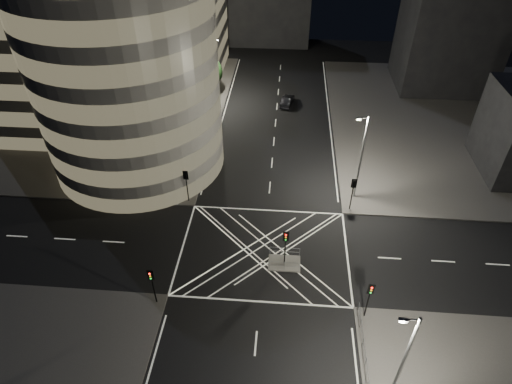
# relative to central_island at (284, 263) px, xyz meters

# --- Properties ---
(ground) EXTENTS (120.00, 120.00, 0.00)m
(ground) POSITION_rel_central_island_xyz_m (-2.00, 1.50, -0.07)
(ground) COLOR black
(ground) RESTS_ON ground
(sidewalk_far_left) EXTENTS (42.00, 42.00, 0.15)m
(sidewalk_far_left) POSITION_rel_central_island_xyz_m (-31.00, 28.50, 0.00)
(sidewalk_far_left) COLOR #4D4A48
(sidewalk_far_left) RESTS_ON ground
(sidewalk_far_right) EXTENTS (42.00, 42.00, 0.15)m
(sidewalk_far_right) POSITION_rel_central_island_xyz_m (27.00, 28.50, 0.00)
(sidewalk_far_right) COLOR #4D4A48
(sidewalk_far_right) RESTS_ON ground
(central_island) EXTENTS (3.00, 2.00, 0.15)m
(central_island) POSITION_rel_central_island_xyz_m (0.00, 0.00, 0.00)
(central_island) COLOR slate
(central_island) RESTS_ON ground
(office_tower_curved) EXTENTS (30.00, 29.00, 27.20)m
(office_tower_curved) POSITION_rel_central_island_xyz_m (-22.74, 20.24, 12.58)
(office_tower_curved) COLOR gray
(office_tower_curved) RESTS_ON sidewalk_far_left
(office_block_rear) EXTENTS (24.00, 16.00, 22.00)m
(office_block_rear) POSITION_rel_central_island_xyz_m (-24.00, 43.50, 11.07)
(office_block_rear) COLOR gray
(office_block_rear) RESTS_ON sidewalk_far_left
(building_right_far) EXTENTS (14.00, 12.00, 15.00)m
(building_right_far) POSITION_rel_central_island_xyz_m (24.00, 41.50, 7.58)
(building_right_far) COLOR black
(building_right_far) RESTS_ON sidewalk_far_right
(tree_a) EXTENTS (4.80, 4.80, 7.73)m
(tree_a) POSITION_rel_central_island_xyz_m (-12.50, 10.50, 5.03)
(tree_a) COLOR black
(tree_a) RESTS_ON sidewalk_far_left
(tree_b) EXTENTS (4.91, 4.91, 8.12)m
(tree_b) POSITION_rel_central_island_xyz_m (-12.50, 16.50, 5.37)
(tree_b) COLOR black
(tree_b) RESTS_ON sidewalk_far_left
(tree_c) EXTENTS (3.71, 3.71, 6.55)m
(tree_c) POSITION_rel_central_island_xyz_m (-12.50, 22.50, 4.48)
(tree_c) COLOR black
(tree_c) RESTS_ON sidewalk_far_left
(tree_d) EXTENTS (4.83, 4.83, 8.18)m
(tree_d) POSITION_rel_central_island_xyz_m (-12.50, 28.50, 5.47)
(tree_d) COLOR black
(tree_d) RESTS_ON sidewalk_far_left
(tree_e) EXTENTS (3.80, 3.80, 5.91)m
(tree_e) POSITION_rel_central_island_xyz_m (-12.50, 34.50, 3.80)
(tree_e) COLOR black
(tree_e) RESTS_ON sidewalk_far_left
(traffic_signal_fl) EXTENTS (0.55, 0.22, 4.00)m
(traffic_signal_fl) POSITION_rel_central_island_xyz_m (-10.80, 8.30, 2.84)
(traffic_signal_fl) COLOR black
(traffic_signal_fl) RESTS_ON sidewalk_far_left
(traffic_signal_nl) EXTENTS (0.55, 0.22, 4.00)m
(traffic_signal_nl) POSITION_rel_central_island_xyz_m (-10.80, -5.30, 2.84)
(traffic_signal_nl) COLOR black
(traffic_signal_nl) RESTS_ON sidewalk_near_left
(traffic_signal_fr) EXTENTS (0.55, 0.22, 4.00)m
(traffic_signal_fr) POSITION_rel_central_island_xyz_m (6.80, 8.30, 2.84)
(traffic_signal_fr) COLOR black
(traffic_signal_fr) RESTS_ON sidewalk_far_right
(traffic_signal_nr) EXTENTS (0.55, 0.22, 4.00)m
(traffic_signal_nr) POSITION_rel_central_island_xyz_m (6.80, -5.30, 2.84)
(traffic_signal_nr) COLOR black
(traffic_signal_nr) RESTS_ON sidewalk_near_right
(traffic_signal_island) EXTENTS (0.55, 0.22, 4.00)m
(traffic_signal_island) POSITION_rel_central_island_xyz_m (0.00, 0.00, 2.84)
(traffic_signal_island) COLOR black
(traffic_signal_island) RESTS_ON central_island
(street_lamp_left_near) EXTENTS (1.25, 0.25, 10.00)m
(street_lamp_left_near) POSITION_rel_central_island_xyz_m (-11.44, 13.50, 5.47)
(street_lamp_left_near) COLOR slate
(street_lamp_left_near) RESTS_ON sidewalk_far_left
(street_lamp_left_far) EXTENTS (1.25, 0.25, 10.00)m
(street_lamp_left_far) POSITION_rel_central_island_xyz_m (-11.44, 31.50, 5.47)
(street_lamp_left_far) COLOR slate
(street_lamp_left_far) RESTS_ON sidewalk_far_left
(street_lamp_right_far) EXTENTS (1.25, 0.25, 10.00)m
(street_lamp_right_far) POSITION_rel_central_island_xyz_m (7.44, 10.50, 5.47)
(street_lamp_right_far) COLOR slate
(street_lamp_right_far) RESTS_ON sidewalk_far_right
(street_lamp_right_near) EXTENTS (1.25, 0.25, 10.00)m
(street_lamp_right_near) POSITION_rel_central_island_xyz_m (7.44, -12.50, 5.47)
(street_lamp_right_near) COLOR slate
(street_lamp_right_near) RESTS_ON sidewalk_near_right
(railing_near_right) EXTENTS (0.06, 11.70, 1.10)m
(railing_near_right) POSITION_rel_central_island_xyz_m (6.30, -10.65, 0.62)
(railing_near_right) COLOR slate
(railing_near_right) RESTS_ON sidewalk_near_right
(railing_island_south) EXTENTS (2.80, 0.06, 1.10)m
(railing_island_south) POSITION_rel_central_island_xyz_m (0.00, -0.90, 0.62)
(railing_island_south) COLOR slate
(railing_island_south) RESTS_ON central_island
(railing_island_north) EXTENTS (2.80, 0.06, 1.10)m
(railing_island_north) POSITION_rel_central_island_xyz_m (0.00, 0.90, 0.62)
(railing_island_north) COLOR slate
(railing_island_north) RESTS_ON central_island
(sedan) EXTENTS (2.26, 4.42, 1.39)m
(sedan) POSITION_rel_central_island_xyz_m (-0.50, 32.11, 0.62)
(sedan) COLOR black
(sedan) RESTS_ON ground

